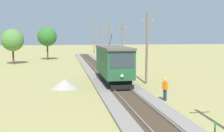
# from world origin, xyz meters

# --- Properties ---
(red_tram) EXTENTS (2.60, 8.54, 4.79)m
(red_tram) POSITION_xyz_m (0.00, 17.75, 2.19)
(red_tram) COLOR #235633
(red_tram) RESTS_ON rail_right
(utility_pole_near_tram) EXTENTS (1.40, 0.48, 7.15)m
(utility_pole_near_tram) POSITION_xyz_m (3.34, 17.36, 3.67)
(utility_pole_near_tram) COLOR #7A664C
(utility_pole_near_tram) RESTS_ON ground
(utility_pole_mid) EXTENTS (1.40, 0.47, 6.92)m
(utility_pole_mid) POSITION_xyz_m (3.34, 28.94, 3.56)
(utility_pole_mid) COLOR #7A664C
(utility_pole_mid) RESTS_ON ground
(utility_pole_far) EXTENTS (1.40, 0.32, 7.32)m
(utility_pole_far) POSITION_xyz_m (3.34, 40.42, 3.76)
(utility_pole_far) COLOR #7A664C
(utility_pole_far) RESTS_ON ground
(utility_pole_distant) EXTENTS (1.40, 0.60, 7.16)m
(utility_pole_distant) POSITION_xyz_m (3.34, 51.80, 3.67)
(utility_pole_distant) COLOR #7A664C
(utility_pole_distant) RESTS_ON ground
(utility_pole_horizon) EXTENTS (1.40, 0.65, 8.49)m
(utility_pole_horizon) POSITION_xyz_m (3.34, 65.40, 4.34)
(utility_pole_horizon) COLOR #7A664C
(utility_pole_horizon) RESTS_ON ground
(trackside_signal_marker) EXTENTS (0.21, 0.21, 1.18)m
(trackside_signal_marker) POSITION_xyz_m (1.63, 1.78, 0.67)
(trackside_signal_marker) COLOR black
(trackside_signal_marker) RESTS_ON ground
(gravel_pile) EXTENTS (2.66, 2.66, 0.84)m
(gravel_pile) POSITION_xyz_m (-4.86, 16.69, 0.42)
(gravel_pile) COLOR #9E998E
(gravel_pile) RESTS_ON ground
(track_worker) EXTENTS (0.40, 0.45, 1.78)m
(track_worker) POSITION_xyz_m (2.59, 10.29, 0.98)
(track_worker) COLOR navy
(track_worker) RESTS_ON ground
(tree_left_near) EXTENTS (3.82, 3.82, 6.56)m
(tree_left_near) POSITION_xyz_m (-8.10, 46.95, 4.63)
(tree_left_near) COLOR #4C3823
(tree_left_near) RESTS_ON ground
(tree_right_near) EXTENTS (3.80, 3.80, 6.02)m
(tree_right_near) POSITION_xyz_m (-13.41, 39.66, 4.11)
(tree_right_near) COLOR #4C3823
(tree_right_near) RESTS_ON ground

